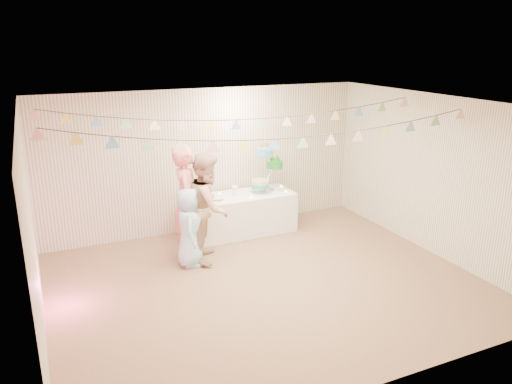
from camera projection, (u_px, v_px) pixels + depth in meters
name	position (u px, v px, depth m)	size (l,w,h in m)	color
floor	(266.00, 283.00, 7.29)	(6.00, 6.00, 0.00)	brown
ceiling	(267.00, 105.00, 6.52)	(6.00, 6.00, 0.00)	white
back_wall	(208.00, 160.00, 9.08)	(6.00, 6.00, 0.00)	silver
front_wall	(380.00, 273.00, 4.73)	(6.00, 6.00, 0.00)	silver
left_wall	(31.00, 232.00, 5.72)	(5.00, 5.00, 0.00)	silver
right_wall	(433.00, 175.00, 8.09)	(5.00, 5.00, 0.00)	silver
table	(241.00, 214.00, 9.11)	(1.93, 0.77, 0.73)	white
cake_stand	(267.00, 167.00, 9.13)	(0.76, 0.45, 0.85)	silver
cake_bottom	(261.00, 187.00, 9.12)	(0.31, 0.31, 0.15)	teal
cake_middle	(274.00, 168.00, 9.30)	(0.27, 0.27, 0.22)	#1C8227
cake_top_tier	(265.00, 157.00, 9.02)	(0.25, 0.25, 0.19)	#3F99C8
platter	(216.00, 197.00, 8.75)	(0.30, 0.30, 0.02)	white
posy	(235.00, 189.00, 8.97)	(0.16, 0.16, 0.18)	white
person_adult_a	(188.00, 203.00, 7.85)	(0.69, 0.45, 1.89)	#DD7374
person_adult_b	(208.00, 207.00, 7.89)	(0.85, 0.66, 1.75)	tan
person_child	(189.00, 227.00, 7.72)	(0.62, 0.40, 1.26)	#A1CEE4
bunting_back	(236.00, 113.00, 7.55)	(5.60, 1.10, 0.40)	pink
bunting_front	(274.00, 128.00, 6.43)	(5.60, 0.90, 0.36)	#72A5E5
tealight_0	(201.00, 202.00, 8.55)	(0.04, 0.04, 0.03)	#FFD88C
tealight_1	(219.00, 194.00, 9.01)	(0.04, 0.04, 0.03)	#FFD88C
tealight_2	(251.00, 197.00, 8.84)	(0.04, 0.04, 0.03)	#FFD88C
tealight_3	(254.00, 189.00, 9.32)	(0.04, 0.04, 0.03)	#FFD88C
tealight_4	(286.00, 191.00, 9.16)	(0.04, 0.04, 0.03)	#FFD88C
tealight_5	(281.00, 186.00, 9.48)	(0.04, 0.04, 0.03)	#FFD88C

